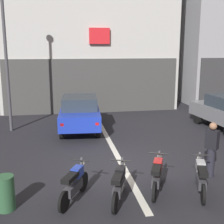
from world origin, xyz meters
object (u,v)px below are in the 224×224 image
at_px(street_lamp, 5,38).
at_px(motorcycle_black_row_left_mid, 119,184).
at_px(car_blue_crossing_near, 80,112).
at_px(person_by_motorcycles, 211,149).
at_px(motorcycle_blue_row_leftmost, 74,183).
at_px(motorcycle_silver_row_right_mid, 201,177).
at_px(trash_bin, 5,193).
at_px(motorcycle_red_row_centre, 157,175).

xyz_separation_m(street_lamp, motorcycle_black_row_left_mid, (3.71, -7.28, -3.78)).
height_order(car_blue_crossing_near, motorcycle_black_row_left_mid, car_blue_crossing_near).
bearing_deg(person_by_motorcycles, motorcycle_blue_row_leftmost, -169.16).
xyz_separation_m(motorcycle_blue_row_leftmost, motorcycle_black_row_left_mid, (1.11, -0.22, 0.00)).
xyz_separation_m(street_lamp, person_by_motorcycles, (6.73, -6.27, -3.38)).
height_order(car_blue_crossing_near, street_lamp, street_lamp).
height_order(car_blue_crossing_near, motorcycle_blue_row_leftmost, car_blue_crossing_near).
relative_size(car_blue_crossing_near, motorcycle_silver_row_right_mid, 2.64).
relative_size(street_lamp, trash_bin, 8.21).
distance_m(motorcycle_blue_row_leftmost, motorcycle_silver_row_right_mid, 3.33).
xyz_separation_m(motorcycle_silver_row_right_mid, person_by_motorcycles, (0.80, 0.98, 0.40)).
distance_m(motorcycle_blue_row_leftmost, trash_bin, 1.65).
bearing_deg(trash_bin, car_blue_crossing_near, 71.74).
distance_m(car_blue_crossing_near, motorcycle_black_row_left_mid, 6.84).
bearing_deg(person_by_motorcycles, motorcycle_silver_row_right_mid, -129.25).
xyz_separation_m(motorcycle_blue_row_leftmost, motorcycle_red_row_centre, (2.22, 0.13, 0.00)).
height_order(motorcycle_black_row_left_mid, motorcycle_silver_row_right_mid, same).
xyz_separation_m(street_lamp, motorcycle_red_row_centre, (4.82, -6.93, -3.78)).
relative_size(street_lamp, motorcycle_silver_row_right_mid, 4.37).
distance_m(motorcycle_red_row_centre, motorcycle_silver_row_right_mid, 1.15).
height_order(motorcycle_red_row_centre, trash_bin, motorcycle_red_row_centre).
relative_size(street_lamp, motorcycle_black_row_left_mid, 4.41).
xyz_separation_m(car_blue_crossing_near, motorcycle_black_row_left_mid, (0.52, -6.81, -0.43)).
distance_m(motorcycle_black_row_left_mid, trash_bin, 2.75).
relative_size(street_lamp, motorcycle_blue_row_leftmost, 4.62).
bearing_deg(motorcycle_black_row_left_mid, trash_bin, 178.96).
relative_size(motorcycle_red_row_centre, person_by_motorcycles, 0.93).
xyz_separation_m(motorcycle_black_row_left_mid, person_by_motorcycles, (3.01, 1.00, 0.40)).
distance_m(motorcycle_black_row_left_mid, motorcycle_silver_row_right_mid, 2.22).
height_order(street_lamp, person_by_motorcycles, street_lamp).
distance_m(street_lamp, motorcycle_red_row_centre, 9.25).
bearing_deg(car_blue_crossing_near, street_lamp, 171.57).
bearing_deg(trash_bin, motorcycle_blue_row_leftmost, 5.78).
bearing_deg(street_lamp, trash_bin, -82.39).
height_order(street_lamp, motorcycle_red_row_centre, street_lamp).
bearing_deg(motorcycle_silver_row_right_mid, motorcycle_blue_row_leftmost, 176.79).
height_order(motorcycle_blue_row_leftmost, motorcycle_red_row_centre, same).
xyz_separation_m(person_by_motorcycles, trash_bin, (-5.76, -0.95, -0.43)).
bearing_deg(person_by_motorcycles, car_blue_crossing_near, 121.34).
distance_m(motorcycle_blue_row_leftmost, person_by_motorcycles, 4.21).
relative_size(motorcycle_blue_row_leftmost, motorcycle_silver_row_right_mid, 0.95).
xyz_separation_m(motorcycle_silver_row_right_mid, trash_bin, (-4.96, 0.02, -0.03)).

